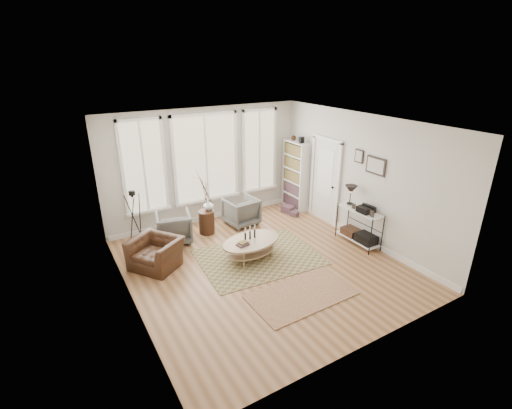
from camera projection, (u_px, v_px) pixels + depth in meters
room at (263, 200)px, 7.18m from camera, size 5.50×5.54×2.90m
bay_window at (206, 160)px, 9.25m from camera, size 4.14×0.12×2.24m
door at (325, 179)px, 9.39m from camera, size 0.09×1.06×2.22m
bookcase at (296, 175)px, 10.25m from camera, size 0.31×0.85×2.06m
low_shelf at (359, 223)px, 8.38m from camera, size 0.38×1.08×1.30m
wall_art at (371, 163)px, 7.99m from camera, size 0.04×0.88×0.44m
rug_main at (259, 257)px, 7.97m from camera, size 2.63×2.05×0.01m
rug_runner at (301, 295)px, 6.70m from camera, size 1.91×1.09×0.01m
coffee_table at (251, 244)px, 7.82m from camera, size 1.46×1.05×0.62m
armchair_left at (174, 227)px, 8.53m from camera, size 0.92×0.94×0.71m
armchair_right at (241, 211)px, 9.42m from camera, size 0.81×0.83×0.70m
side_table at (206, 204)px, 8.79m from camera, size 0.38×0.38×1.60m
vase at (208, 205)px, 8.91m from camera, size 0.25×0.25×0.25m
accent_chair at (156, 253)px, 7.52m from camera, size 1.25×1.22×0.61m
tripod_camera at (136, 221)px, 8.23m from camera, size 0.47×0.47×1.33m
book_stack_near at (288, 209)px, 10.22m from camera, size 0.32×0.36×0.20m
book_stack_far at (294, 214)px, 9.98m from camera, size 0.22×0.25×0.14m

